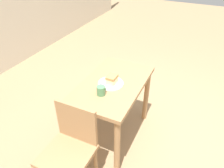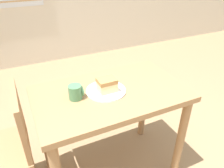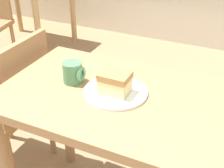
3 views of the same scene
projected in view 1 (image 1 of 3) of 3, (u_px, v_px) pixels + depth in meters
name	position (u px, v px, depth m)	size (l,w,h in m)	color
ground_plane	(160.00, 146.00, 2.58)	(14.00, 14.00, 0.00)	#997A56
dining_table_near	(113.00, 93.00, 2.37)	(1.01, 0.62, 0.78)	#9E754C
chair_near_window	(70.00, 147.00, 1.95)	(0.43, 0.43, 0.87)	#9E754C
plate	(111.00, 83.00, 2.27)	(0.27, 0.27, 0.01)	white
cake_slice	(112.00, 79.00, 2.24)	(0.12, 0.10, 0.09)	beige
coffee_mug	(101.00, 90.00, 2.10)	(0.09, 0.08, 0.09)	#4C8456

